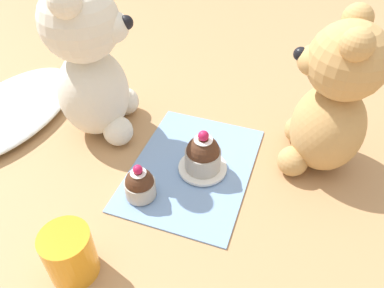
# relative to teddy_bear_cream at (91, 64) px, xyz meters

# --- Properties ---
(ground_plane) EXTENTS (4.00, 4.00, 0.00)m
(ground_plane) POSITION_rel_teddy_bear_cream_xyz_m (-0.05, -0.20, -0.14)
(ground_plane) COLOR tan
(knitted_placemat) EXTENTS (0.27, 0.19, 0.01)m
(knitted_placemat) POSITION_rel_teddy_bear_cream_xyz_m (-0.05, -0.20, -0.13)
(knitted_placemat) COLOR #7A9ED1
(knitted_placemat) RESTS_ON ground_plane
(tulle_cloth) EXTENTS (0.33, 0.19, 0.03)m
(tulle_cloth) POSITION_rel_teddy_bear_cream_xyz_m (-0.03, 0.18, -0.12)
(tulle_cloth) COLOR white
(tulle_cloth) RESTS_ON ground_plane
(teddy_bear_cream) EXTENTS (0.17, 0.16, 0.28)m
(teddy_bear_cream) POSITION_rel_teddy_bear_cream_xyz_m (0.00, 0.00, 0.00)
(teddy_bear_cream) COLOR silver
(teddy_bear_cream) RESTS_ON ground_plane
(teddy_bear_tan) EXTENTS (0.14, 0.13, 0.26)m
(teddy_bear_tan) POSITION_rel_teddy_bear_cream_xyz_m (0.04, -0.39, -0.01)
(teddy_bear_tan) COLOR tan
(teddy_bear_tan) RESTS_ON ground_plane
(cupcake_near_cream_bear) EXTENTS (0.05, 0.05, 0.06)m
(cupcake_near_cream_bear) POSITION_rel_teddy_bear_cream_xyz_m (-0.13, -0.14, -0.11)
(cupcake_near_cream_bear) COLOR #B2ADA3
(cupcake_near_cream_bear) RESTS_ON knitted_placemat
(saucer_plate) EXTENTS (0.08, 0.08, 0.01)m
(saucer_plate) POSITION_rel_teddy_bear_cream_xyz_m (-0.05, -0.22, -0.13)
(saucer_plate) COLOR white
(saucer_plate) RESTS_ON knitted_placemat
(cupcake_near_tan_bear) EXTENTS (0.06, 0.06, 0.08)m
(cupcake_near_tan_bear) POSITION_rel_teddy_bear_cream_xyz_m (-0.05, -0.22, -0.10)
(cupcake_near_tan_bear) COLOR #B2ADA3
(cupcake_near_tan_bear) RESTS_ON saucer_plate
(juice_glass) EXTENTS (0.06, 0.06, 0.08)m
(juice_glass) POSITION_rel_teddy_bear_cream_xyz_m (-0.28, -0.11, -0.10)
(juice_glass) COLOR orange
(juice_glass) RESTS_ON ground_plane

